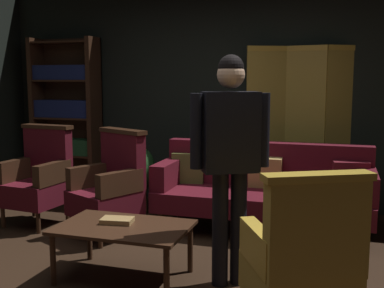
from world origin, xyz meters
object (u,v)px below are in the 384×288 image
(velvet_couch, at_px, (263,187))
(armchair_wing_left, at_px, (39,178))
(armchair_gilt_accent, at_px, (303,262))
(bookshelf, at_px, (67,115))
(coffee_table, at_px, (123,231))
(potted_plant, at_px, (134,173))
(book_tan_leather, at_px, (117,220))
(standing_figure, at_px, (230,149))
(folding_screen, at_px, (343,128))
(armchair_wing_right, at_px, (110,186))

(velvet_couch, bearing_deg, armchair_wing_left, -169.05)
(armchair_gilt_accent, bearing_deg, armchair_wing_left, 151.18)
(bookshelf, distance_m, velvet_couch, 2.87)
(velvet_couch, bearing_deg, coffee_table, -119.05)
(velvet_couch, height_order, potted_plant, velvet_couch)
(bookshelf, height_order, armchair_wing_left, bookshelf)
(coffee_table, bearing_deg, velvet_couch, 60.95)
(book_tan_leather, bearing_deg, coffee_table, -33.96)
(standing_figure, xyz_separation_m, book_tan_leather, (-0.87, -0.09, -0.59))
(book_tan_leather, bearing_deg, armchair_gilt_accent, -21.50)
(bookshelf, bearing_deg, armchair_wing_left, -72.23)
(folding_screen, relative_size, armchair_wing_right, 2.06)
(folding_screen, height_order, coffee_table, folding_screen)
(bookshelf, relative_size, armchair_wing_right, 1.97)
(folding_screen, bearing_deg, book_tan_leather, -125.01)
(bookshelf, height_order, standing_figure, bookshelf)
(velvet_couch, relative_size, coffee_table, 2.12)
(velvet_couch, xyz_separation_m, armchair_gilt_accent, (0.54, -2.02, 0.04))
(bookshelf, distance_m, armchair_gilt_accent, 4.30)
(bookshelf, bearing_deg, potted_plant, -22.85)
(folding_screen, xyz_separation_m, armchair_wing_right, (-2.15, -1.50, -0.50))
(armchair_wing_left, relative_size, book_tan_leather, 4.29)
(armchair_wing_left, bearing_deg, potted_plant, 41.33)
(armchair_wing_left, height_order, book_tan_leather, armchair_wing_left)
(armchair_gilt_accent, height_order, book_tan_leather, armchair_gilt_accent)
(armchair_gilt_accent, relative_size, standing_figure, 0.61)
(coffee_table, distance_m, armchair_gilt_accent, 1.48)
(folding_screen, bearing_deg, coffee_table, -123.22)
(standing_figure, distance_m, book_tan_leather, 1.05)
(folding_screen, height_order, armchair_gilt_accent, folding_screen)
(bookshelf, height_order, armchair_wing_right, bookshelf)
(folding_screen, height_order, bookshelf, bookshelf)
(folding_screen, distance_m, bookshelf, 3.45)
(book_tan_leather, bearing_deg, standing_figure, 6.10)
(bookshelf, bearing_deg, armchair_wing_right, -45.84)
(potted_plant, bearing_deg, book_tan_leather, -69.95)
(velvet_couch, xyz_separation_m, armchair_wing_left, (-2.32, -0.45, 0.04))
(potted_plant, bearing_deg, armchair_wing_left, -138.67)
(potted_plant, relative_size, book_tan_leather, 3.24)
(standing_figure, bearing_deg, book_tan_leather, -173.90)
(bookshelf, bearing_deg, folding_screen, 2.86)
(armchair_wing_right, xyz_separation_m, standing_figure, (1.37, -0.77, 0.54))
(armchair_gilt_accent, relative_size, armchair_wing_left, 1.00)
(coffee_table, relative_size, potted_plant, 1.27)
(standing_figure, relative_size, potted_plant, 2.16)
(bookshelf, distance_m, coffee_table, 3.00)
(velvet_couch, distance_m, armchair_wing_right, 1.53)
(armchair_wing_left, xyz_separation_m, standing_figure, (2.28, -0.91, 0.54))
(armchair_wing_left, distance_m, book_tan_leather, 1.73)
(folding_screen, relative_size, standing_figure, 1.26)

